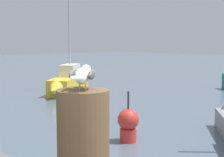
{
  "coord_description": "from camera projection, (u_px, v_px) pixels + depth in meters",
  "views": [
    {
      "loc": [
        0.49,
        -1.59,
        2.61
      ],
      "look_at": [
        -1.09,
        -0.02,
        2.37
      ],
      "focal_mm": 54.79,
      "sensor_mm": 36.0,
      "label": 1
    }
  ],
  "objects": [
    {
      "name": "mooring_post",
      "position": [
        83.0,
        156.0,
        2.12
      ],
      "size": [
        0.32,
        0.32,
        0.84
      ],
      "primitive_type": "cylinder",
      "color": "#4C3823",
      "rests_on": "harbor_quay"
    },
    {
      "name": "boat_yellow",
      "position": [
        68.0,
        82.0,
        17.53
      ],
      "size": [
        3.95,
        4.78,
        4.72
      ],
      "color": "yellow",
      "rests_on": "ground_plane"
    },
    {
      "name": "seagull",
      "position": [
        83.0,
        75.0,
        2.07
      ],
      "size": [
        0.29,
        0.33,
        0.14
      ],
      "color": "tan",
      "rests_on": "mooring_post"
    },
    {
      "name": "channel_buoy",
      "position": [
        128.0,
        124.0,
        8.88
      ],
      "size": [
        0.56,
        0.56,
        1.33
      ],
      "color": "red",
      "rests_on": "ground_plane"
    }
  ]
}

